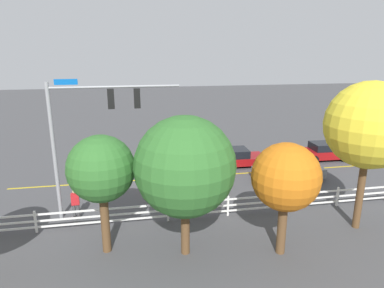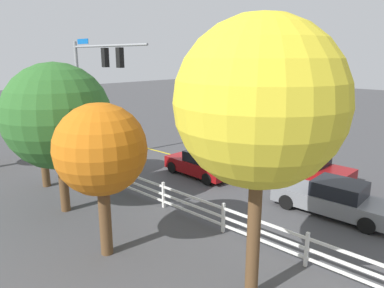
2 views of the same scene
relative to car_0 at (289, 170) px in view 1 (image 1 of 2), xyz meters
name	(u,v)px [view 1 (image 1 of 2)]	position (x,y,z in m)	size (l,w,h in m)	color
ground_plane	(162,179)	(8.64, -1.76, -0.68)	(120.00, 120.00, 0.00)	#444447
lane_center_stripe	(217,175)	(4.64, -1.76, -0.68)	(28.00, 0.16, 0.01)	gold
signal_assembly	(88,123)	(12.70, 2.94, 4.43)	(6.54, 0.38, 7.32)	gray
car_0	(289,170)	(0.00, 0.00, 0.00)	(4.76, 1.93, 1.46)	slate
car_1	(185,177)	(7.26, -0.02, -0.01)	(4.09, 2.20, 1.42)	maroon
car_2	(324,151)	(-4.86, -3.69, 0.00)	(3.96, 2.06, 1.41)	maroon
car_3	(238,158)	(2.53, -3.51, -0.04)	(4.01, 2.13, 1.35)	maroon
pedestrian	(76,203)	(13.63, 3.26, 0.25)	(0.42, 0.29, 1.69)	#3F3F42
white_rail_fence	(228,205)	(5.64, 4.32, -0.08)	(26.10, 0.10, 1.15)	white
tree_0	(101,170)	(11.89, 6.57, 3.18)	(2.86, 2.86, 5.33)	brown
tree_1	(286,178)	(4.32, 8.10, 2.87)	(2.90, 2.90, 5.03)	brown
tree_3	(370,125)	(-0.41, 6.69, 4.60)	(4.14, 4.14, 7.37)	brown
tree_4	(185,167)	(8.46, 7.36, 3.36)	(4.25, 4.25, 6.18)	brown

